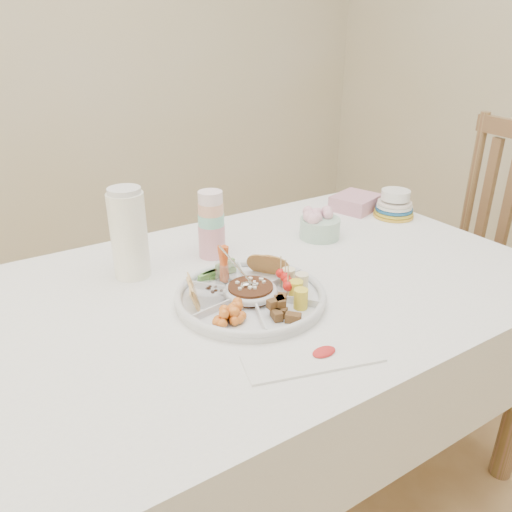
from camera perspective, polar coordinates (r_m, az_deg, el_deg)
floor at (r=1.88m, az=1.68°, el=-23.59°), size 4.00×4.00×0.00m
wall_back at (r=3.11m, az=-20.86°, el=22.37°), size 4.00×0.02×2.70m
dining_table at (r=1.61m, az=1.85°, el=-14.61°), size 1.52×1.02×0.76m
chair at (r=2.08m, az=22.23°, el=-1.37°), size 0.53×0.53×1.10m
party_tray at (r=1.28m, az=-0.62°, el=-4.34°), size 0.44×0.44×0.04m
bean_dip at (r=1.27m, az=-0.62°, el=-4.04°), size 0.13×0.13×0.04m
tortillas at (r=1.38m, az=1.11°, el=-1.05°), size 0.11×0.11×0.06m
carrot_cucumber at (r=1.35m, az=-4.28°, el=-0.78°), size 0.13×0.13×0.10m
pita_raisins at (r=1.25m, az=-6.49°, el=-4.05°), size 0.14×0.14×0.07m
cherries at (r=1.16m, az=-2.69°, el=-6.71°), size 0.13×0.13×0.04m
granola_chunks at (r=1.19m, az=3.54°, el=-6.03°), size 0.11×0.11×0.04m
banana_tomato at (r=1.29m, az=5.05°, el=-2.32°), size 0.13×0.13×0.09m
cup_stack at (r=1.50m, az=-5.14°, el=3.94°), size 0.09×0.09×0.22m
thermos at (r=1.41m, az=-14.35°, el=2.66°), size 0.11×0.11×0.26m
flower_bowl at (r=1.67m, az=7.34°, el=3.71°), size 0.14×0.14×0.10m
napkin_stack at (r=1.97m, az=11.30°, el=6.03°), size 0.20×0.19×0.06m
plate_stack at (r=1.91m, az=15.54°, el=5.70°), size 0.17×0.17×0.09m
placemat at (r=1.09m, az=6.51°, el=-11.58°), size 0.31×0.18×0.01m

